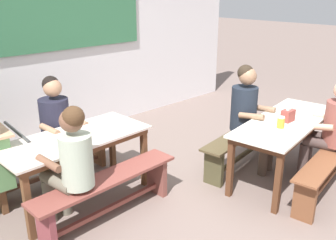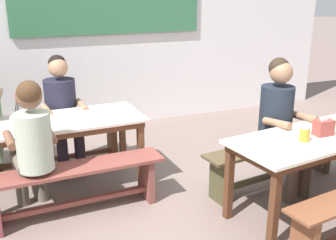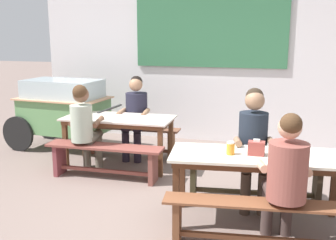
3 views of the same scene
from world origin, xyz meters
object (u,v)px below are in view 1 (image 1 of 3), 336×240
object	(u,v)px
bench_near_back	(243,142)
person_center_facing	(58,124)
bench_far_front	(108,190)
bench_near_front	(329,166)
bench_far_back	(52,159)
person_near_front	(333,125)
dining_table_far	(75,143)
condiment_jar	(281,122)
tissue_box	(288,115)
dining_table_near	(286,126)
person_right_near_table	(249,111)
person_left_back_turned	(71,161)

from	to	relation	value
bench_near_back	person_center_facing	distance (m)	2.27
bench_far_front	bench_near_front	distance (m)	2.43
bench_far_back	person_near_front	distance (m)	3.22
dining_table_far	bench_near_back	world-z (taller)	dining_table_far
dining_table_far	condiment_jar	distance (m)	2.21
person_near_front	tissue_box	size ratio (longest dim) A/B	7.84
bench_near_front	condiment_jar	world-z (taller)	condiment_jar
dining_table_near	bench_far_back	distance (m)	2.74
bench_far_front	condiment_jar	bearing A→B (deg)	-25.15
bench_near_back	tissue_box	world-z (taller)	tissue_box
person_right_near_table	dining_table_near	bearing A→B (deg)	-78.43
person_center_facing	person_left_back_turned	world-z (taller)	person_center_facing
bench_near_front	condiment_jar	bearing A→B (deg)	127.66
bench_near_front	person_near_front	bearing A→B (deg)	26.13
person_near_front	person_left_back_turned	xyz separation A→B (m)	(-2.57, 1.25, -0.01)
person_center_facing	dining_table_far	bearing A→B (deg)	-99.55
bench_near_front	dining_table_near	bearing A→B (deg)	97.49
condiment_jar	bench_near_back	bearing A→B (deg)	71.15
dining_table_near	bench_near_back	distance (m)	0.63
dining_table_near	condiment_jar	world-z (taller)	condiment_jar
dining_table_near	bench_near_back	bearing A→B (deg)	97.49
bench_far_back	person_left_back_turned	size ratio (longest dim) A/B	1.23
bench_near_back	condiment_jar	distance (m)	0.80
condiment_jar	person_center_facing	bearing A→B (deg)	132.63
bench_far_front	bench_near_front	size ratio (longest dim) A/B	0.90
tissue_box	condiment_jar	world-z (taller)	tissue_box
tissue_box	person_near_front	bearing A→B (deg)	-56.16
dining_table_near	bench_near_front	xyz separation A→B (m)	(0.07, -0.53, -0.35)
bench_far_back	person_center_facing	distance (m)	0.44
bench_far_back	tissue_box	world-z (taller)	tissue_box
bench_near_back	person_left_back_turned	distance (m)	2.31
person_center_facing	person_near_front	world-z (taller)	person_center_facing
bench_far_back	condiment_jar	xyz separation A→B (m)	(1.76, -1.87, 0.49)
person_center_facing	dining_table_near	bearing A→B (deg)	-41.72
bench_far_front	person_near_front	distance (m)	2.57
dining_table_far	person_right_near_table	world-z (taller)	person_right_near_table
bench_near_back	bench_near_front	size ratio (longest dim) A/B	0.94
dining_table_near	condiment_jar	size ratio (longest dim) A/B	14.25
person_right_near_table	condiment_jar	bearing A→B (deg)	-108.82
bench_far_front	person_center_facing	distance (m)	1.08
person_right_near_table	tissue_box	world-z (taller)	person_right_near_table
bench_near_front	person_right_near_table	size ratio (longest dim) A/B	1.34
bench_near_front	person_near_front	world-z (taller)	person_near_front
dining_table_far	tissue_box	xyz separation A→B (m)	(1.99, -1.29, 0.15)
dining_table_near	person_near_front	world-z (taller)	person_near_front
dining_table_far	bench_near_back	distance (m)	2.12
person_center_facing	person_near_front	bearing A→B (deg)	-44.81
person_left_back_turned	bench_far_back	bearing A→B (deg)	73.72
bench_far_front	person_left_back_turned	world-z (taller)	person_left_back_turned
bench_near_front	person_right_near_table	world-z (taller)	person_right_near_table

